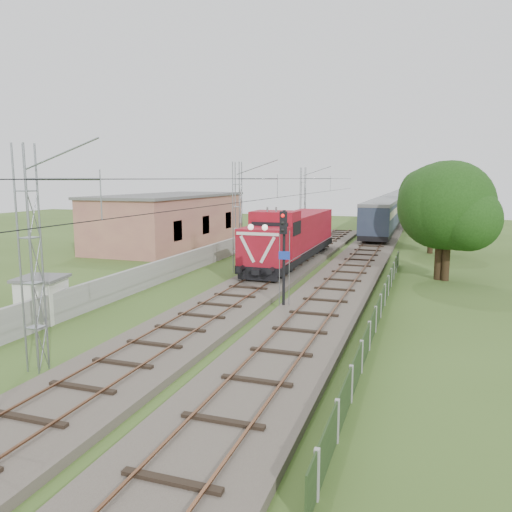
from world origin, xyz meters
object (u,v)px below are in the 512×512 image
at_px(signal_post, 284,242).
at_px(coach_rake, 399,201).
at_px(relay_hut, 42,299).
at_px(locomotive, 293,236).

bearing_deg(signal_post, coach_rake, 88.51).
bearing_deg(signal_post, relay_hut, -152.32).
height_order(signal_post, relay_hut, signal_post).
bearing_deg(locomotive, coach_rake, 85.16).
distance_m(locomotive, relay_hut, 20.58).
height_order(locomotive, coach_rake, locomotive).
xyz_separation_m(coach_rake, signal_post, (-1.90, -72.69, 0.99)).
xyz_separation_m(locomotive, relay_hut, (-7.40, -19.16, -1.21)).
bearing_deg(coach_rake, relay_hut, -99.01).
bearing_deg(coach_rake, locomotive, -94.84).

